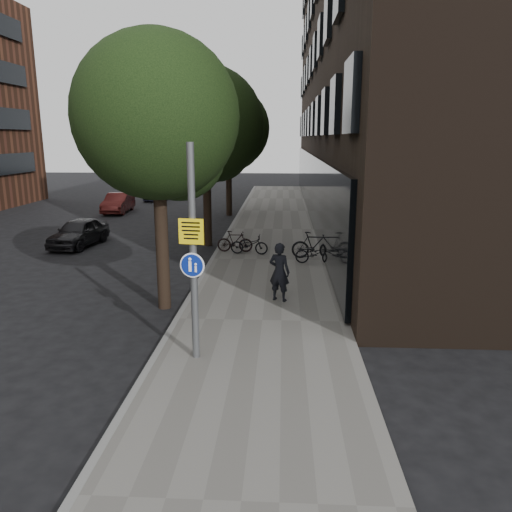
# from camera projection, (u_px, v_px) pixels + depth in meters

# --- Properties ---
(ground) EXTENTS (120.00, 120.00, 0.00)m
(ground) POSITION_uv_depth(u_px,v_px,m) (243.00, 386.00, 9.81)
(ground) COLOR black
(ground) RESTS_ON ground
(sidewalk) EXTENTS (4.50, 60.00, 0.12)m
(sidewalk) POSITION_uv_depth(u_px,v_px,m) (269.00, 261.00, 19.49)
(sidewalk) COLOR slate
(sidewalk) RESTS_ON ground
(curb_edge) EXTENTS (0.15, 60.00, 0.13)m
(curb_edge) POSITION_uv_depth(u_px,v_px,m) (212.00, 260.00, 19.61)
(curb_edge) COLOR slate
(curb_edge) RESTS_ON ground
(building_right_dark_brick) EXTENTS (12.00, 40.00, 18.00)m
(building_right_dark_brick) POSITION_uv_depth(u_px,v_px,m) (419.00, 62.00, 28.65)
(building_right_dark_brick) COLOR black
(building_right_dark_brick) RESTS_ON ground
(street_tree_near) EXTENTS (4.40, 4.40, 7.50)m
(street_tree_near) POSITION_uv_depth(u_px,v_px,m) (161.00, 124.00, 13.26)
(street_tree_near) COLOR black
(street_tree_near) RESTS_ON ground
(street_tree_mid) EXTENTS (5.00, 5.00, 7.80)m
(street_tree_mid) POSITION_uv_depth(u_px,v_px,m) (208.00, 129.00, 21.52)
(street_tree_mid) COLOR black
(street_tree_mid) RESTS_ON ground
(street_tree_far) EXTENTS (5.00, 5.00, 7.80)m
(street_tree_far) POSITION_uv_depth(u_px,v_px,m) (230.00, 131.00, 30.26)
(street_tree_far) COLOR black
(street_tree_far) RESTS_ON ground
(signpost) EXTENTS (0.53, 0.15, 4.55)m
(signpost) POSITION_uv_depth(u_px,v_px,m) (193.00, 254.00, 10.30)
(signpost) COLOR #595B5E
(signpost) RESTS_ON sidewalk
(pedestrian) EXTENTS (0.74, 0.62, 1.72)m
(pedestrian) POSITION_uv_depth(u_px,v_px,m) (279.00, 272.00, 14.38)
(pedestrian) COLOR black
(pedestrian) RESTS_ON sidewalk
(parked_bike_facade_near) EXTENTS (1.59, 0.75, 0.80)m
(parked_bike_facade_near) POSITION_uv_depth(u_px,v_px,m) (315.00, 253.00, 18.71)
(parked_bike_facade_near) COLOR black
(parked_bike_facade_near) RESTS_ON sidewalk
(parked_bike_facade_far) EXTENTS (1.80, 0.62, 1.06)m
(parked_bike_facade_far) POSITION_uv_depth(u_px,v_px,m) (314.00, 245.00, 19.49)
(parked_bike_facade_far) COLOR black
(parked_bike_facade_far) RESTS_ON sidewalk
(parked_bike_curb_near) EXTENTS (1.57, 0.68, 0.80)m
(parked_bike_curb_near) POSITION_uv_depth(u_px,v_px,m) (249.00, 244.00, 20.27)
(parked_bike_curb_near) COLOR black
(parked_bike_curb_near) RESTS_ON sidewalk
(parked_bike_curb_far) EXTENTS (1.48, 0.45, 0.88)m
(parked_bike_curb_far) POSITION_uv_depth(u_px,v_px,m) (235.00, 241.00, 20.65)
(parked_bike_curb_far) COLOR black
(parked_bike_curb_far) RESTS_ON sidewalk
(parked_car_near) EXTENTS (1.90, 3.81, 1.25)m
(parked_car_near) POSITION_uv_depth(u_px,v_px,m) (79.00, 232.00, 22.29)
(parked_car_near) COLOR black
(parked_car_near) RESTS_ON ground
(parked_car_mid) EXTENTS (1.53, 3.88, 1.26)m
(parked_car_mid) POSITION_uv_depth(u_px,v_px,m) (118.00, 203.00, 32.26)
(parked_car_mid) COLOR #571B19
(parked_car_mid) RESTS_ON ground
(parked_car_far) EXTENTS (1.74, 3.89, 1.11)m
(parked_car_far) POSITION_uv_depth(u_px,v_px,m) (158.00, 193.00, 38.89)
(parked_car_far) COLOR #1A1D30
(parked_car_far) RESTS_ON ground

